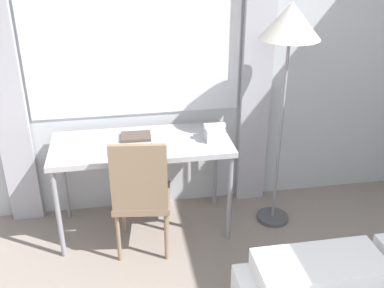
# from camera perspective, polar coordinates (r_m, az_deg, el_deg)

# --- Properties ---
(wall_back_with_window) EXTENTS (4.75, 0.13, 2.70)m
(wall_back_with_window) POSITION_cam_1_polar(r_m,az_deg,el_deg) (3.51, -0.64, 12.12)
(wall_back_with_window) COLOR silver
(wall_back_with_window) RESTS_ON ground_plane
(desk) EXTENTS (1.32, 0.58, 0.76)m
(desk) POSITION_cam_1_polar(r_m,az_deg,el_deg) (3.35, -6.40, -0.70)
(desk) COLOR #B2B2B7
(desk) RESTS_ON ground_plane
(desk_chair) EXTENTS (0.45, 0.45, 0.93)m
(desk_chair) POSITION_cam_1_polar(r_m,az_deg,el_deg) (3.18, -6.48, -6.13)
(desk_chair) COLOR #8C7259
(desk_chair) RESTS_ON ground_plane
(standing_lamp) EXTENTS (0.42, 0.42, 1.74)m
(standing_lamp) POSITION_cam_1_polar(r_m,az_deg,el_deg) (3.23, 12.32, 13.59)
(standing_lamp) COLOR #4C4C51
(standing_lamp) RESTS_ON ground_plane
(telephone) EXTENTS (0.16, 0.14, 0.12)m
(telephone) POSITION_cam_1_polar(r_m,az_deg,el_deg) (3.33, 2.88, 1.47)
(telephone) COLOR silver
(telephone) RESTS_ON desk
(book) EXTENTS (0.23, 0.17, 0.02)m
(book) POSITION_cam_1_polar(r_m,az_deg,el_deg) (3.39, -7.14, 0.97)
(book) COLOR #4C4238
(book) RESTS_ON desk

